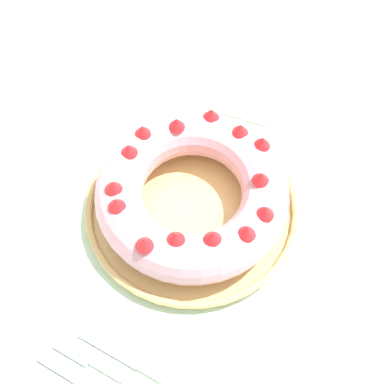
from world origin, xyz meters
TOP-DOWN VIEW (x-y plane):
  - ground_plane at (0.00, 0.00)m, footprint 8.00×8.00m
  - dining_table at (0.00, 0.00)m, footprint 1.39×1.25m
  - serving_dish at (0.01, -0.01)m, footprint 0.35×0.35m
  - bundt_cake at (0.01, -0.01)m, footprint 0.31×0.31m
  - fork at (-0.27, -0.03)m, footprint 0.02×0.21m
  - cake_knife at (-0.24, -0.07)m, footprint 0.02×0.19m
  - napkin at (0.29, -0.00)m, footprint 0.14×0.10m

SIDE VIEW (x-z plane):
  - ground_plane at x=0.00m, z-range 0.00..0.00m
  - dining_table at x=0.00m, z-range 0.30..1.06m
  - napkin at x=0.29m, z-range 0.76..0.76m
  - fork at x=-0.27m, z-range 0.76..0.76m
  - cake_knife at x=-0.24m, z-range 0.76..0.76m
  - serving_dish at x=0.01m, z-range 0.76..0.78m
  - bundt_cake at x=0.01m, z-range 0.77..0.87m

